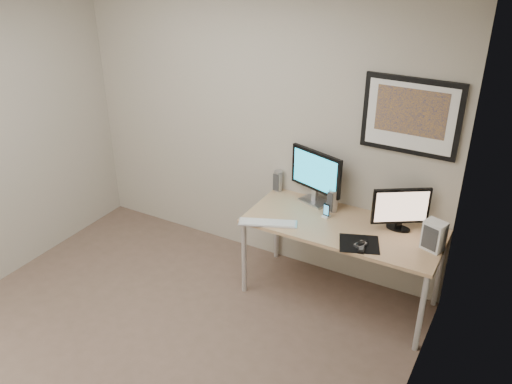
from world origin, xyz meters
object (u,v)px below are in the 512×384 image
monitor_large (316,175)px  keyboard (268,223)px  fan_unit (434,236)px  framed_art (411,116)px  monitor_tv (401,208)px  phone_dock (326,210)px  speaker_right (333,200)px  desk (343,232)px  speaker_left (278,181)px

monitor_large → keyboard: bearing=-91.7°
fan_unit → keyboard: bearing=-148.6°
framed_art → monitor_tv: framed_art is taller
phone_dock → fan_unit: bearing=9.0°
framed_art → phone_dock: framed_art is taller
speaker_right → keyboard: 0.61m
monitor_tv → fan_unit: 0.35m
framed_art → speaker_right: framed_art is taller
monitor_tv → desk: bearing=168.4°
keyboard → desk: bearing=3.7°
speaker_left → framed_art: bearing=5.3°
desk → fan_unit: size_ratio=6.78×
monitor_large → speaker_right: (0.20, -0.07, -0.17)m
desk → phone_dock: 0.22m
monitor_large → keyboard: monitor_large is taller
framed_art → speaker_right: 0.96m
phone_dock → fan_unit: size_ratio=0.53×
desk → framed_art: framed_art is taller
speaker_left → fan_unit: fan_unit is taller
keyboard → fan_unit: size_ratio=2.02×
keyboard → fan_unit: fan_unit is taller
monitor_tv → phone_dock: monitor_tv is taller
speaker_right → keyboard: bearing=-110.1°
speaker_left → phone_dock: bearing=-19.2°
speaker_left → phone_dock: 0.63m
speaker_right → fan_unit: 0.90m
phone_dock → framed_art: bearing=40.5°
fan_unit → monitor_tv: bearing=171.5°
speaker_left → phone_dock: speaker_left is taller
monitor_large → framed_art: bearing=23.7°
monitor_large → fan_unit: size_ratio=2.18×
monitor_large → speaker_right: bearing=-1.4°
framed_art → phone_dock: bearing=-152.4°
monitor_tv → keyboard: (-0.96, -0.43, -0.19)m
monitor_large → keyboard: 0.62m
phone_dock → keyboard: (-0.38, -0.33, -0.05)m
desk → fan_unit: (0.71, -0.00, 0.18)m
desk → speaker_right: size_ratio=7.94×
speaker_left → fan_unit: 1.50m
phone_dock → speaker_left: bearing=170.0°
keyboard → speaker_left: bearing=86.2°
framed_art → monitor_tv: bearing=-71.9°
speaker_left → speaker_right: 0.59m
desk → monitor_tv: 0.51m
framed_art → monitor_tv: size_ratio=1.86×
monitor_large → monitor_tv: 0.78m
keyboard → speaker_right: bearing=27.6°
speaker_right → phone_dock: (-0.01, -0.13, -0.04)m
speaker_right → fan_unit: (0.88, -0.19, 0.02)m
desk → monitor_large: 0.56m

